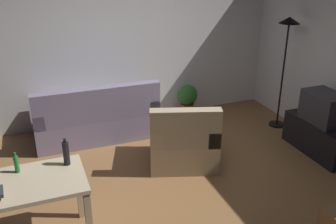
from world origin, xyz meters
TOP-DOWN VIEW (x-y plane):
  - ground_plane at (0.00, 0.00)m, footprint 5.20×4.40m
  - wall_rear at (0.00, 2.20)m, footprint 5.20×0.10m
  - couch at (-0.68, 1.59)m, footprint 1.86×0.84m
  - tv_stand at (2.25, -0.02)m, footprint 0.44×1.10m
  - tv at (2.25, -0.02)m, footprint 0.41×0.60m
  - torchiere_lamp at (2.25, 0.97)m, footprint 0.32×0.32m
  - desk at (-1.78, -0.60)m, footprint 1.21×0.71m
  - potted_plant at (0.99, 1.90)m, footprint 0.36×0.36m
  - armchair at (0.28, 0.38)m, footprint 1.12×1.08m
  - bottle_green at (-1.79, -0.40)m, footprint 0.05×0.05m
  - bottle_dark at (-1.32, -0.42)m, footprint 0.06×0.06m

SIDE VIEW (x-z plane):
  - ground_plane at x=0.00m, z-range -0.02..0.00m
  - tv_stand at x=2.25m, z-range 0.00..0.48m
  - couch at x=-0.68m, z-range -0.15..0.77m
  - armchair at x=0.28m, z-range -0.14..0.78m
  - potted_plant at x=0.99m, z-range 0.05..0.62m
  - desk at x=-1.78m, z-range 0.27..1.03m
  - tv at x=2.25m, z-range 0.48..0.92m
  - bottle_green at x=-1.79m, z-range 0.74..0.96m
  - bottle_dark at x=-1.32m, z-range 0.74..1.03m
  - wall_rear at x=0.00m, z-range 0.00..2.70m
  - torchiere_lamp at x=2.25m, z-range 0.51..2.32m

